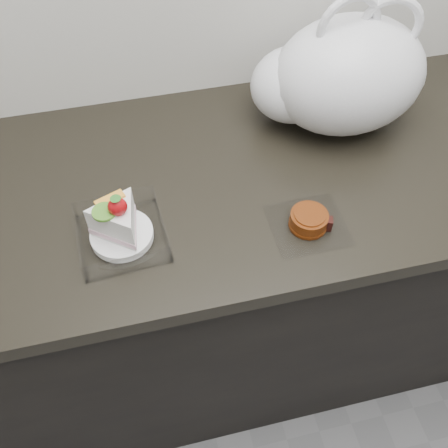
% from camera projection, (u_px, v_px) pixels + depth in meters
% --- Properties ---
extents(counter, '(2.04, 0.64, 0.90)m').
position_uv_depth(counter, '(265.00, 273.00, 1.47)').
color(counter, black).
rests_on(counter, ground).
extents(cake_tray, '(0.18, 0.18, 0.13)m').
position_uv_depth(cake_tray, '(120.00, 228.00, 0.96)').
color(cake_tray, white).
rests_on(cake_tray, counter).
extents(mooncake_wrap, '(0.15, 0.14, 0.04)m').
position_uv_depth(mooncake_wrap, '(309.00, 221.00, 1.00)').
color(mooncake_wrap, white).
rests_on(mooncake_wrap, counter).
extents(plastic_bag, '(0.41, 0.30, 0.32)m').
position_uv_depth(plastic_bag, '(337.00, 77.00, 1.11)').
color(plastic_bag, white).
rests_on(plastic_bag, counter).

